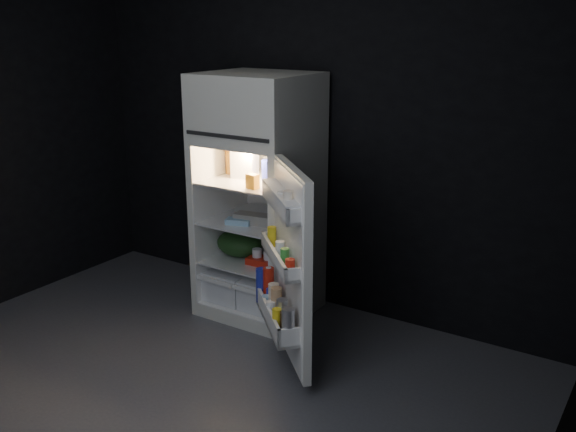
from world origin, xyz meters
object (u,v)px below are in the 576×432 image
Objects in this scene: yogurt_tray at (264,262)px; refrigerator at (260,188)px; fridge_door at (287,269)px; milk_jug at (245,161)px; egg_carton at (256,219)px.

refrigerator is at bearing 128.47° from yogurt_tray.
milk_jug is (-0.77, 0.63, 0.47)m from fridge_door.
milk_jug is 0.75m from yogurt_tray.
yogurt_tray is at bearing -47.56° from refrigerator.
milk_jug is (-0.13, -0.01, 0.19)m from refrigerator.
refrigerator is 7.42× the size of milk_jug.
refrigerator is 7.35× the size of yogurt_tray.
refrigerator is 0.53m from yogurt_tray.
yogurt_tray is at bearing -44.19° from milk_jug.
refrigerator reaches higher than fridge_door.
egg_carton is (0.17, -0.12, -0.38)m from milk_jug.
refrigerator reaches higher than milk_jug.
egg_carton is (0.05, -0.13, -0.19)m from refrigerator.
yogurt_tray is (-0.53, 0.51, -0.23)m from fridge_door.
fridge_door reaches higher than egg_carton.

